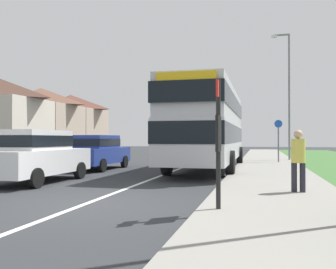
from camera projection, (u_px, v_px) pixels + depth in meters
ground_plane at (82, 205)px, 8.18m from camera, size 120.00×120.00×0.00m
lane_marking_centre at (169, 173)px, 15.95m from camera, size 0.14×60.00×0.01m
pavement_near_side at (273, 179)px, 13.01m from camera, size 3.20×68.00×0.12m
double_decker_bus at (209, 124)px, 17.59m from camera, size 2.80×11.29×3.70m
parked_car_white at (35, 154)px, 12.39m from camera, size 1.99×4.43×1.73m
parked_car_blue at (96, 151)px, 17.63m from camera, size 1.98×4.42×1.61m
pedestrian_at_stop at (298, 158)px, 9.37m from camera, size 0.34×0.34×1.67m
bus_stop_sign at (218, 134)px, 7.15m from camera, size 0.09×0.52×2.60m
cycle_route_sign at (278, 139)px, 21.44m from camera, size 0.44×0.08×2.52m
street_lamp_mid at (288, 89)px, 23.70m from camera, size 1.14×0.20×8.09m
house_terrace_far_side at (41, 121)px, 34.55m from camera, size 6.35×16.79×6.12m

